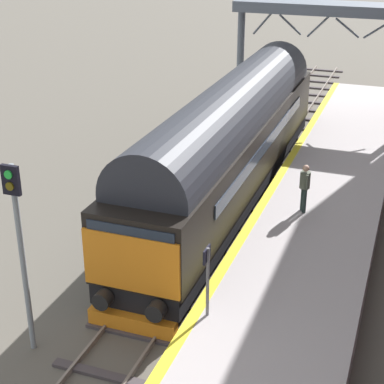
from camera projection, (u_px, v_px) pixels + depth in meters
The scene contains 8 objects.
ground_plane at pixel (166, 286), 18.49m from camera, with size 140.00×140.00×0.00m, color #5B554D.
track_main at pixel (166, 284), 18.47m from camera, with size 2.50×60.00×0.15m.
station_platform at pixel (288, 295), 17.17m from camera, with size 4.00×44.00×1.01m.
diesel_locomotive at pixel (230, 140), 22.86m from camera, with size 2.74×17.53×4.68m.
signal_post_mid at pixel (20, 241), 14.62m from camera, with size 0.44×0.22×4.99m.
platform_number_sign at pixel (207, 271), 14.96m from camera, with size 0.10×0.44×1.87m.
waiting_passenger at pixel (305, 184), 20.41m from camera, with size 0.46×0.46×1.64m.
overhead_footbridge at pixel (334, 18), 29.24m from camera, with size 9.30×2.00×6.25m.
Camera 1 is at (6.10, -14.53, 10.09)m, focal length 58.60 mm.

